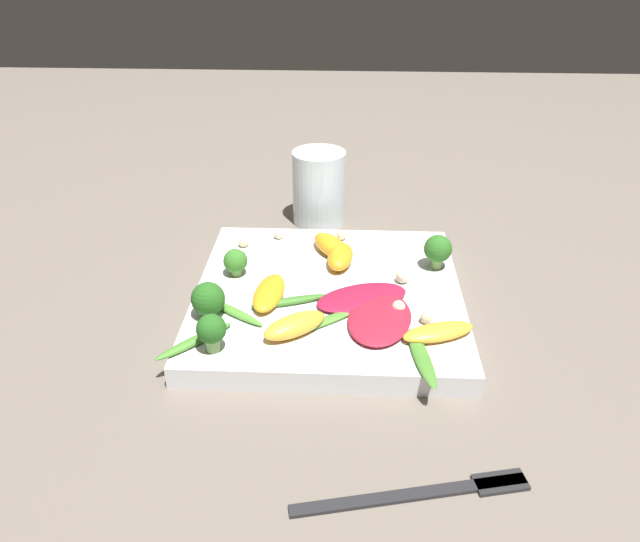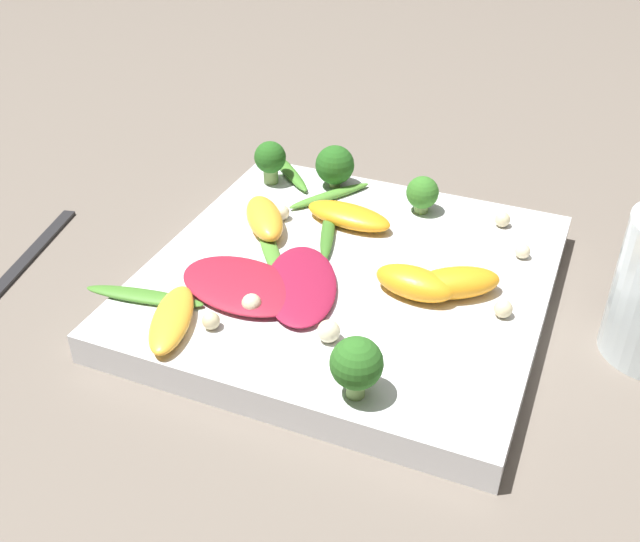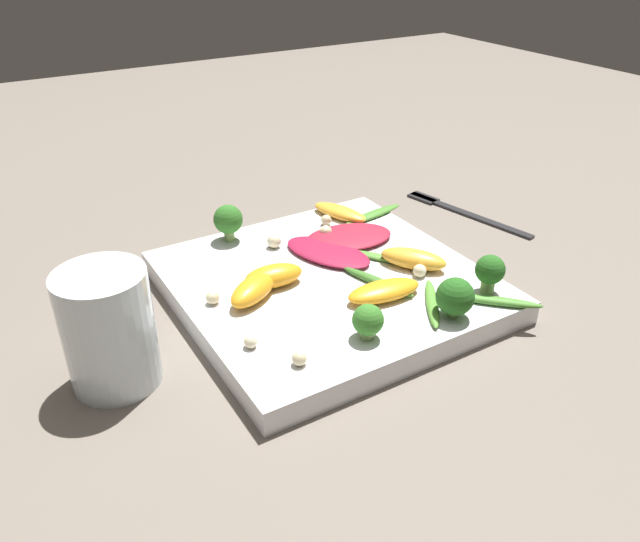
% 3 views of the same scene
% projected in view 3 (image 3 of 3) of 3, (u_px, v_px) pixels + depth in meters
% --- Properties ---
extents(ground_plane, '(2.40, 2.40, 0.00)m').
position_uv_depth(ground_plane, '(327.00, 296.00, 0.66)').
color(ground_plane, '#6B6056').
extents(plate, '(0.30, 0.30, 0.02)m').
position_uv_depth(plate, '(327.00, 286.00, 0.65)').
color(plate, white).
rests_on(plate, ground_plane).
extents(drinking_glass, '(0.08, 0.08, 0.11)m').
position_uv_depth(drinking_glass, '(109.00, 329.00, 0.52)').
color(drinking_glass, silver).
rests_on(drinking_glass, ground_plane).
extents(fork, '(0.06, 0.19, 0.01)m').
position_uv_depth(fork, '(454.00, 208.00, 0.85)').
color(fork, '#262628').
rests_on(fork, ground_plane).
extents(radicchio_leaf_0, '(0.09, 0.12, 0.01)m').
position_uv_depth(radicchio_leaf_0, '(328.00, 252.00, 0.68)').
color(radicchio_leaf_0, maroon).
rests_on(radicchio_leaf_0, plate).
extents(radicchio_leaf_1, '(0.11, 0.08, 0.01)m').
position_uv_depth(radicchio_leaf_1, '(349.00, 237.00, 0.72)').
color(radicchio_leaf_1, maroon).
rests_on(radicchio_leaf_1, plate).
extents(orange_segment_0, '(0.07, 0.07, 0.02)m').
position_uv_depth(orange_segment_0, '(413.00, 259.00, 0.66)').
color(orange_segment_0, '#FCAD33').
rests_on(orange_segment_0, plate).
extents(orange_segment_1, '(0.05, 0.08, 0.01)m').
position_uv_depth(orange_segment_1, '(340.00, 212.00, 0.77)').
color(orange_segment_1, '#FCAD33').
rests_on(orange_segment_1, plate).
extents(orange_segment_2, '(0.08, 0.04, 0.02)m').
position_uv_depth(orange_segment_2, '(384.00, 291.00, 0.61)').
color(orange_segment_2, orange).
rests_on(orange_segment_2, plate).
extents(orange_segment_3, '(0.07, 0.06, 0.02)m').
position_uv_depth(orange_segment_3, '(252.00, 287.00, 0.61)').
color(orange_segment_3, orange).
rests_on(orange_segment_3, plate).
extents(orange_segment_4, '(0.06, 0.04, 0.02)m').
position_uv_depth(orange_segment_4, '(274.00, 276.00, 0.63)').
color(orange_segment_4, orange).
rests_on(orange_segment_4, plate).
extents(broccoli_floret_0, '(0.04, 0.04, 0.04)m').
position_uv_depth(broccoli_floret_0, '(455.00, 297.00, 0.57)').
color(broccoli_floret_0, '#7A9E51').
rests_on(broccoli_floret_0, plate).
extents(broccoli_floret_1, '(0.03, 0.03, 0.04)m').
position_uv_depth(broccoli_floret_1, '(228.00, 220.00, 0.71)').
color(broccoli_floret_1, '#84AD5B').
rests_on(broccoli_floret_1, plate).
extents(broccoli_floret_2, '(0.03, 0.03, 0.04)m').
position_uv_depth(broccoli_floret_2, '(490.00, 271.00, 0.61)').
color(broccoli_floret_2, '#84AD5B').
rests_on(broccoli_floret_2, plate).
extents(broccoli_floret_3, '(0.03, 0.03, 0.03)m').
position_uv_depth(broccoli_floret_3, '(368.00, 321.00, 0.55)').
color(broccoli_floret_3, '#84AD5B').
rests_on(broccoli_floret_3, plate).
extents(arugula_sprig_0, '(0.06, 0.08, 0.01)m').
position_uv_depth(arugula_sprig_0, '(380.00, 258.00, 0.68)').
color(arugula_sprig_0, '#518E33').
rests_on(arugula_sprig_0, plate).
extents(arugula_sprig_1, '(0.04, 0.09, 0.01)m').
position_uv_depth(arugula_sprig_1, '(377.00, 281.00, 0.63)').
color(arugula_sprig_1, '#3D7528').
rests_on(arugula_sprig_1, plate).
extents(arugula_sprig_2, '(0.06, 0.08, 0.01)m').
position_uv_depth(arugula_sprig_2, '(432.00, 303.00, 0.60)').
color(arugula_sprig_2, '#518E33').
rests_on(arugula_sprig_2, plate).
extents(arugula_sprig_3, '(0.07, 0.07, 0.01)m').
position_uv_depth(arugula_sprig_3, '(496.00, 301.00, 0.60)').
color(arugula_sprig_3, '#47842D').
rests_on(arugula_sprig_3, plate).
extents(arugula_sprig_4, '(0.09, 0.03, 0.01)m').
position_uv_depth(arugula_sprig_4, '(373.00, 214.00, 0.77)').
color(arugula_sprig_4, '#47842D').
rests_on(arugula_sprig_4, plate).
extents(macadamia_nut_0, '(0.01, 0.01, 0.01)m').
position_uv_depth(macadamia_nut_0, '(326.00, 232.00, 0.72)').
color(macadamia_nut_0, beige).
rests_on(macadamia_nut_0, plate).
extents(macadamia_nut_1, '(0.02, 0.02, 0.02)m').
position_uv_depth(macadamia_nut_1, '(274.00, 241.00, 0.70)').
color(macadamia_nut_1, beige).
rests_on(macadamia_nut_1, plate).
extents(macadamia_nut_2, '(0.01, 0.01, 0.01)m').
position_uv_depth(macadamia_nut_2, '(420.00, 271.00, 0.64)').
color(macadamia_nut_2, beige).
rests_on(macadamia_nut_2, plate).
extents(macadamia_nut_3, '(0.01, 0.01, 0.01)m').
position_uv_depth(macadamia_nut_3, '(299.00, 358.00, 0.52)').
color(macadamia_nut_3, beige).
rests_on(macadamia_nut_3, plate).
extents(macadamia_nut_4, '(0.01, 0.01, 0.01)m').
position_uv_depth(macadamia_nut_4, '(326.00, 220.00, 0.75)').
color(macadamia_nut_4, beige).
rests_on(macadamia_nut_4, plate).
extents(macadamia_nut_5, '(0.01, 0.01, 0.01)m').
position_uv_depth(macadamia_nut_5, '(250.00, 341.00, 0.54)').
color(macadamia_nut_5, beige).
rests_on(macadamia_nut_5, plate).
extents(macadamia_nut_6, '(0.01, 0.01, 0.01)m').
position_uv_depth(macadamia_nut_6, '(213.00, 298.00, 0.60)').
color(macadamia_nut_6, beige).
rests_on(macadamia_nut_6, plate).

